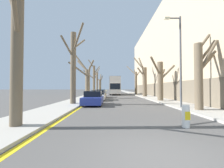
{
  "coord_description": "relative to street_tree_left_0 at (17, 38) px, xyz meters",
  "views": [
    {
      "loc": [
        -1.23,
        -3.67,
        1.71
      ],
      "look_at": [
        -0.98,
        28.99,
        2.54
      ],
      "focal_mm": 24.0,
      "sensor_mm": 36.0,
      "label": 1
    }
  ],
  "objects": [
    {
      "name": "street_tree_left_1",
      "position": [
        0.15,
        8.92,
        0.21
      ],
      "size": [
        2.42,
        4.86,
        7.75
      ],
      "color": "brown",
      "rests_on": "ground"
    },
    {
      "name": "building_facade_right",
      "position": [
        17.23,
        23.06,
        4.04
      ],
      "size": [
        10.08,
        44.81,
        15.76
      ],
      "color": "tan",
      "rests_on": "ground"
    },
    {
      "name": "traffic_bollard",
      "position": [
        7.18,
        0.1,
        -3.35
      ],
      "size": [
        0.31,
        0.32,
        0.97
      ],
      "color": "white",
      "rests_on": "ground"
    },
    {
      "name": "street_tree_left_5",
      "position": [
        0.15,
        45.8,
        -0.91
      ],
      "size": [
        3.38,
        3.34,
        6.67
      ],
      "color": "brown",
      "rests_on": "ground"
    },
    {
      "name": "kerb_line_stripe",
      "position": [
        1.31,
        47.36,
        -3.83
      ],
      "size": [
        0.24,
        120.0,
        0.01
      ],
      "primitive_type": "cube",
      "color": "yellow",
      "rests_on": "ground"
    },
    {
      "name": "parked_car_2",
      "position": [
        2.22,
        19.96,
        -3.17
      ],
      "size": [
        1.79,
        3.93,
        1.41
      ],
      "color": "olive",
      "rests_on": "ground"
    },
    {
      "name": "sidewalk_left",
      "position": [
        -0.35,
        47.36,
        -3.77
      ],
      "size": [
        2.97,
        120.0,
        0.12
      ],
      "primitive_type": "cube",
      "color": "#A39E93",
      "rests_on": "ground"
    },
    {
      "name": "parked_car_0",
      "position": [
        2.22,
        8.61,
        -3.18
      ],
      "size": [
        1.82,
        4.23,
        1.39
      ],
      "color": "navy",
      "rests_on": "ground"
    },
    {
      "name": "double_decker_bus",
      "position": [
        4.91,
        31.43,
        -1.39
      ],
      "size": [
        2.56,
        10.18,
        4.33
      ],
      "color": "silver",
      "rests_on": "ground"
    },
    {
      "name": "street_tree_right_1",
      "position": [
        10.25,
        12.55,
        -1.13
      ],
      "size": [
        3.39,
        2.95,
        5.41
      ],
      "color": "brown",
      "rests_on": "ground"
    },
    {
      "name": "street_tree_left_4",
      "position": [
        -0.06,
        37.1,
        -0.43
      ],
      "size": [
        1.53,
        4.43,
        6.88
      ],
      "color": "brown",
      "rests_on": "ground"
    },
    {
      "name": "street_tree_right_3",
      "position": [
        10.14,
        30.79,
        -0.54
      ],
      "size": [
        3.42,
        2.85,
        7.4
      ],
      "color": "brown",
      "rests_on": "ground"
    },
    {
      "name": "street_tree_right_2",
      "position": [
        10.17,
        21.58,
        -0.5
      ],
      "size": [
        2.26,
        3.25,
        7.7
      ],
      "color": "brown",
      "rests_on": "ground"
    },
    {
      "name": "street_tree_left_3",
      "position": [
        0.11,
        27.51,
        -0.1
      ],
      "size": [
        3.46,
        4.01,
        7.77
      ],
      "color": "brown",
      "rests_on": "ground"
    },
    {
      "name": "street_tree_left_0",
      "position": [
        0.0,
        0.0,
        0.0
      ],
      "size": [
        3.15,
        3.13,
        8.24
      ],
      "color": "brown",
      "rests_on": "ground"
    },
    {
      "name": "lamp_post",
      "position": [
        9.61,
        5.9,
        0.44
      ],
      "size": [
        1.4,
        0.2,
        7.63
      ],
      "color": "#4C4F54",
      "rests_on": "ground"
    },
    {
      "name": "parked_car_1",
      "position": [
        2.22,
        14.48,
        -3.18
      ],
      "size": [
        1.87,
        4.6,
        1.37
      ],
      "color": "silver",
      "rests_on": "ground"
    },
    {
      "name": "ground_plane",
      "position": [
        5.2,
        -2.64,
        -3.83
      ],
      "size": [
        300.0,
        300.0,
        0.0
      ],
      "primitive_type": "plane",
      "color": "#4C4947"
    },
    {
      "name": "street_tree_left_2",
      "position": [
        0.04,
        17.61,
        -0.76
      ],
      "size": [
        4.05,
        2.89,
        7.24
      ],
      "color": "brown",
      "rests_on": "ground"
    },
    {
      "name": "sidewalk_right",
      "position": [
        10.75,
        47.36,
        -3.77
      ],
      "size": [
        2.97,
        120.0,
        0.12
      ],
      "primitive_type": "cube",
      "color": "#A39E93",
      "rests_on": "ground"
    },
    {
      "name": "street_tree_right_0",
      "position": [
        10.54,
        4.57,
        -0.97
      ],
      "size": [
        2.46,
        1.85,
        5.86
      ],
      "color": "brown",
      "rests_on": "ground"
    }
  ]
}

